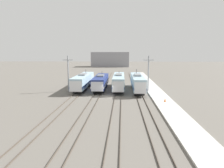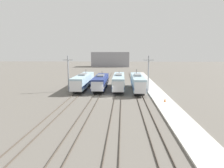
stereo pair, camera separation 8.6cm
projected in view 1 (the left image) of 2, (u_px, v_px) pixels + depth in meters
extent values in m
plane|color=#666059|center=(107.00, 97.00, 49.36)|extent=(400.00, 400.00, 0.00)
cube|color=#4C4238|center=(72.00, 96.00, 49.72)|extent=(0.07, 120.00, 0.15)
cube|color=#4C4238|center=(78.00, 96.00, 49.65)|extent=(0.07, 120.00, 0.15)
cube|color=#4C4238|center=(93.00, 96.00, 49.49)|extent=(0.07, 120.00, 0.15)
cube|color=#4C4238|center=(100.00, 96.00, 49.43)|extent=(0.07, 120.00, 0.15)
cube|color=#4C4238|center=(115.00, 96.00, 49.27)|extent=(0.07, 120.00, 0.15)
cube|color=#4C4238|center=(121.00, 96.00, 49.20)|extent=(0.07, 120.00, 0.15)
cube|color=#4C4238|center=(137.00, 96.00, 49.04)|extent=(0.07, 120.00, 0.15)
cube|color=#4C4238|center=(143.00, 97.00, 48.98)|extent=(0.07, 120.00, 0.15)
cube|color=#232326|center=(80.00, 90.00, 55.09)|extent=(2.63, 4.39, 0.95)
cube|color=#232326|center=(86.00, 84.00, 64.95)|extent=(2.63, 4.39, 0.95)
cube|color=#9EBCCC|center=(83.00, 80.00, 59.75)|extent=(3.10, 19.96, 2.89)
cube|color=navy|center=(83.00, 82.00, 59.83)|extent=(3.14, 20.00, 0.52)
cube|color=silver|center=(77.00, 86.00, 51.02)|extent=(2.85, 2.44, 2.45)
cube|color=black|center=(75.00, 84.00, 49.82)|extent=(2.42, 0.08, 0.69)
cube|color=gray|center=(83.00, 74.00, 59.52)|extent=(1.70, 4.99, 0.35)
cylinder|color=#38383D|center=(86.00, 71.00, 63.80)|extent=(0.12, 0.12, 1.16)
cube|color=black|center=(99.00, 90.00, 54.88)|extent=(2.63, 3.77, 0.95)
cube|color=black|center=(102.00, 85.00, 63.34)|extent=(2.63, 3.77, 0.95)
cube|color=navy|center=(101.00, 81.00, 58.86)|extent=(3.10, 17.13, 2.63)
cube|color=silver|center=(101.00, 83.00, 58.93)|extent=(3.14, 17.17, 0.47)
cube|color=silver|center=(98.00, 86.00, 51.47)|extent=(2.85, 2.33, 2.24)
cube|color=black|center=(97.00, 85.00, 50.33)|extent=(2.42, 0.08, 0.63)
cube|color=slate|center=(101.00, 76.00, 58.65)|extent=(1.70, 4.28, 0.35)
cylinder|color=#38383D|center=(102.00, 73.00, 62.32)|extent=(0.12, 0.12, 1.01)
cube|color=#232326|center=(118.00, 91.00, 54.32)|extent=(2.45, 4.17, 0.95)
cube|color=#232326|center=(119.00, 85.00, 63.68)|extent=(2.45, 4.17, 0.95)
cube|color=#9EBCCC|center=(119.00, 81.00, 58.73)|extent=(2.88, 18.94, 2.92)
cube|color=navy|center=(119.00, 83.00, 58.81)|extent=(2.92, 18.98, 0.53)
cube|color=silver|center=(118.00, 86.00, 50.26)|extent=(2.65, 1.95, 2.48)
cube|color=black|center=(118.00, 84.00, 49.30)|extent=(2.25, 0.08, 0.70)
cube|color=gray|center=(119.00, 75.00, 58.50)|extent=(1.58, 4.74, 0.35)
cylinder|color=#38383D|center=(119.00, 72.00, 62.58)|extent=(0.12, 0.12, 0.80)
cube|color=#232326|center=(139.00, 92.00, 52.42)|extent=(2.42, 4.20, 0.95)
cube|color=#232326|center=(136.00, 86.00, 61.87)|extent=(2.42, 4.20, 0.95)
cube|color=#9EBCCC|center=(137.00, 81.00, 56.86)|extent=(2.85, 19.11, 3.00)
cube|color=navy|center=(137.00, 84.00, 56.95)|extent=(2.89, 19.15, 0.54)
cube|color=silver|center=(140.00, 87.00, 48.43)|extent=(2.62, 2.19, 2.55)
cube|color=black|center=(140.00, 85.00, 47.35)|extent=(2.23, 0.08, 0.71)
cube|color=gray|center=(138.00, 75.00, 56.63)|extent=(1.57, 4.78, 0.35)
cylinder|color=#38383D|center=(136.00, 72.00, 60.71)|extent=(0.12, 0.12, 1.36)
cylinder|color=gray|center=(68.00, 74.00, 55.51)|extent=(0.31, 0.31, 9.12)
cube|color=gray|center=(68.00, 60.00, 55.01)|extent=(2.58, 0.16, 0.16)
cylinder|color=gray|center=(148.00, 74.00, 54.57)|extent=(0.31, 0.31, 9.12)
cube|color=gray|center=(149.00, 60.00, 54.08)|extent=(2.58, 0.16, 0.16)
cube|color=beige|center=(160.00, 96.00, 48.80)|extent=(4.00, 120.00, 0.25)
cone|color=orange|center=(165.00, 100.00, 42.97)|extent=(0.40, 0.40, 0.65)
cube|color=gray|center=(110.00, 59.00, 156.86)|extent=(26.40, 13.76, 10.34)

